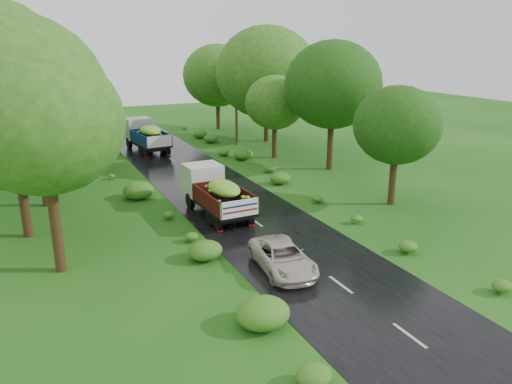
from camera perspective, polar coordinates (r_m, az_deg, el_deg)
ground at (r=20.76m, az=9.65°, el=-10.43°), size 120.00×120.00×0.00m
road at (r=24.59m, az=2.99°, el=-5.65°), size 6.50×80.00×0.02m
road_lines at (r=25.41m, az=1.92°, el=-4.84°), size 0.12×69.60×0.00m
truck_near at (r=27.95m, az=-4.72°, el=0.20°), size 2.30×6.02×2.50m
truck_far at (r=45.30m, az=-12.56°, el=6.50°), size 2.92×6.53×2.66m
car at (r=21.44m, az=3.07°, el=-7.46°), size 2.41×4.42×1.17m
utility_pole at (r=46.37m, az=-2.28°, el=10.49°), size 1.36×0.62×8.14m
trees_left at (r=37.70m, az=-24.83°, el=11.27°), size 8.02×33.42×9.73m
trees_right at (r=43.94m, az=2.39°, el=12.24°), size 6.26×32.41×8.50m
shrubs at (r=32.22m, az=-4.60°, el=0.52°), size 11.90×44.00×0.70m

